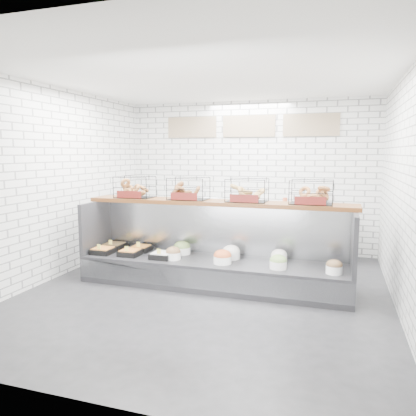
% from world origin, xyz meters
% --- Properties ---
extents(ground, '(5.50, 5.50, 0.00)m').
position_xyz_m(ground, '(0.00, 0.00, 0.00)').
color(ground, black).
rests_on(ground, ground).
extents(room_shell, '(5.02, 5.51, 3.01)m').
position_xyz_m(room_shell, '(0.00, 0.60, 2.06)').
color(room_shell, silver).
rests_on(room_shell, ground).
extents(display_case, '(4.00, 0.90, 1.20)m').
position_xyz_m(display_case, '(-0.02, 0.34, 0.33)').
color(display_case, black).
rests_on(display_case, ground).
extents(bagel_shelf, '(4.10, 0.50, 0.40)m').
position_xyz_m(bagel_shelf, '(-0.00, 0.52, 1.38)').
color(bagel_shelf, '#41210E').
rests_on(bagel_shelf, display_case).
extents(prep_counter, '(4.00, 0.60, 1.20)m').
position_xyz_m(prep_counter, '(-0.00, 2.43, 0.47)').
color(prep_counter, '#93969B').
rests_on(prep_counter, ground).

